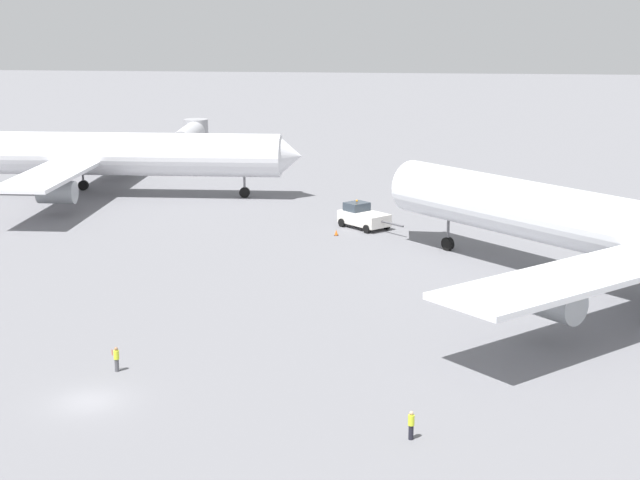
{
  "coord_description": "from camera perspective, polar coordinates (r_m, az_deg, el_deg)",
  "views": [
    {
      "loc": [
        19.82,
        -52.92,
        23.21
      ],
      "look_at": [
        11.14,
        26.4,
        4.0
      ],
      "focal_mm": 54.59,
      "sensor_mm": 36.0,
      "label": 1
    }
  ],
  "objects": [
    {
      "name": "ground_plane",
      "position": [
        61.1,
        -13.37,
        -9.18
      ],
      "size": [
        600.0,
        600.0,
        0.0
      ],
      "primitive_type": "plane",
      "color": "slate"
    },
    {
      "name": "airliner_at_gate_left",
      "position": [
        125.0,
        -13.06,
        4.91
      ],
      "size": [
        51.3,
        43.85,
        15.47
      ],
      "color": "silver",
      "rests_on": "ground"
    },
    {
      "name": "pushback_tug",
      "position": [
        104.49,
        2.54,
        1.39
      ],
      "size": [
        7.34,
        7.2,
        2.93
      ],
      "color": "white",
      "rests_on": "ground"
    },
    {
      "name": "ground_crew_ramp_agent_by_cones",
      "position": [
        54.51,
        5.37,
        -10.73
      ],
      "size": [
        0.36,
        0.36,
        1.67
      ],
      "color": "black",
      "rests_on": "ground"
    },
    {
      "name": "ground_crew_marshaller_foreground",
      "position": [
        65.13,
        -11.84,
        -6.83
      ],
      "size": [
        0.5,
        0.36,
        1.67
      ],
      "color": "#4C4C51",
      "rests_on": "ground"
    },
    {
      "name": "traffic_cone_nose_left",
      "position": [
        101.1,
        0.96,
        0.42
      ],
      "size": [
        0.44,
        0.44,
        0.6
      ],
      "color": "orange",
      "rests_on": "ground"
    },
    {
      "name": "jet_bridge",
      "position": [
        150.71,
        -7.59,
        6.14
      ],
      "size": [
        4.58,
        16.16,
        5.9
      ],
      "color": "#B7B7BC",
      "rests_on": "ground"
    }
  ]
}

